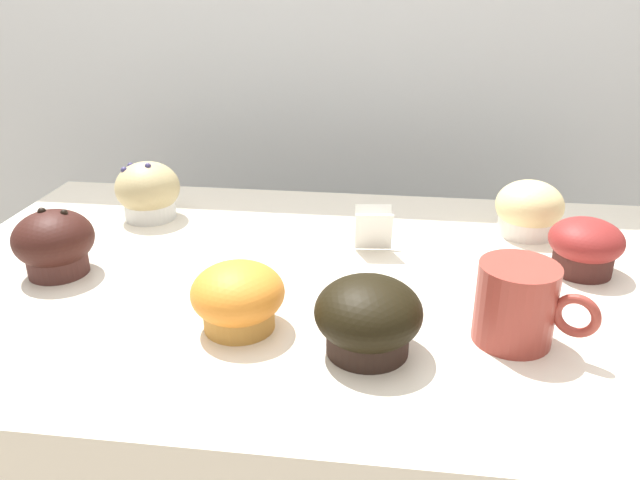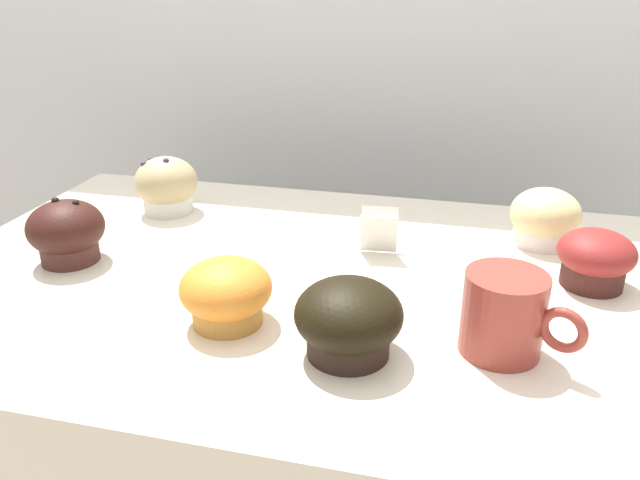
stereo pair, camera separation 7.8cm
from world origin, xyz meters
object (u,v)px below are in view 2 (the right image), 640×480
muffin_back_left (167,186)px  muffin_front_right (595,258)px  muffin_front_left (226,293)px  coffee_cup (505,313)px  muffin_back_center (349,320)px  muffin_front_center (545,218)px  muffin_back_right (67,232)px

muffin_back_left → muffin_front_right: size_ratio=1.06×
muffin_front_left → coffee_cup: coffee_cup is taller
muffin_front_left → muffin_back_center: (0.14, -0.03, 0.00)m
muffin_front_left → muffin_back_center: 0.14m
muffin_back_left → muffin_back_center: (0.36, -0.33, -0.00)m
muffin_front_left → coffee_cup: (0.29, 0.01, 0.01)m
muffin_front_left → muffin_front_center: bearing=41.0°
coffee_cup → muffin_back_left: bearing=150.7°
muffin_back_right → muffin_front_center: bearing=18.8°
muffin_front_left → muffin_front_right: (0.40, 0.19, 0.00)m
muffin_back_right → muffin_back_center: muffin_back_right is taller
muffin_front_left → coffee_cup: bearing=2.4°
muffin_front_center → muffin_back_right: 0.65m
muffin_back_left → muffin_front_right: muffin_back_left is taller
muffin_front_left → muffin_back_left: bearing=126.2°
muffin_back_right → muffin_front_left: muffin_back_right is taller
muffin_front_center → muffin_back_center: size_ratio=0.89×
muffin_front_center → muffin_back_right: muffin_back_right is taller
muffin_back_right → muffin_back_center: (0.40, -0.13, -0.00)m
muffin_back_center → muffin_front_center: bearing=57.6°
muffin_front_left → muffin_front_right: muffin_front_left is taller
muffin_front_left → muffin_front_right: bearing=25.0°
muffin_back_left → muffin_front_left: muffin_back_left is taller
muffin_front_center → muffin_back_center: (-0.21, -0.34, 0.00)m
muffin_back_right → coffee_cup: 0.56m
coffee_cup → muffin_back_center: bearing=-165.0°
muffin_back_left → muffin_back_center: size_ratio=0.90×
coffee_cup → muffin_front_center: bearing=78.0°
muffin_front_right → coffee_cup: size_ratio=0.78×
muffin_back_left → muffin_front_left: bearing=-53.8°
muffin_back_left → muffin_back_right: (-0.04, -0.20, -0.00)m
muffin_front_right → muffin_back_right: bearing=-172.3°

